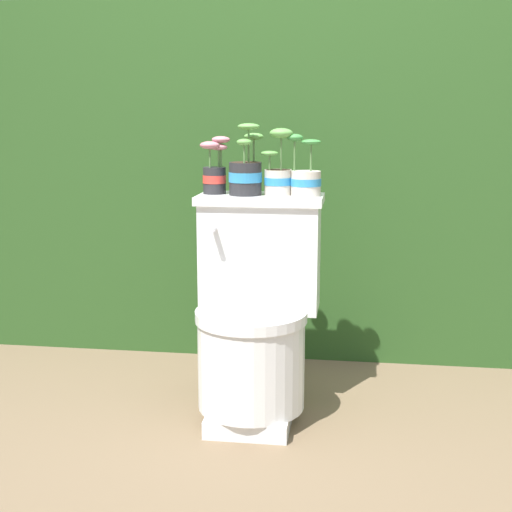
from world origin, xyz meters
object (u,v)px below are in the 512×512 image
object	(u,v)px
potted_plant_left	(215,172)
toilet	(255,315)
potted_plant_midleft	(246,173)
potted_plant_middle	(278,175)
potted_plant_midright	(306,179)

from	to	relation	value
potted_plant_left	toilet	bearing A→B (deg)	-41.63
potted_plant_midleft	toilet	bearing A→B (deg)	-67.57
toilet	potted_plant_left	bearing A→B (deg)	138.37
potted_plant_middle	potted_plant_midright	size ratio (longest dim) A/B	1.09
potted_plant_left	potted_plant_midright	world-z (taller)	potted_plant_midright
toilet	potted_plant_midleft	xyz separation A→B (m)	(-0.05, 0.13, 0.49)
potted_plant_middle	potted_plant_midleft	bearing A→B (deg)	-172.89
potted_plant_middle	potted_plant_midright	world-z (taller)	potted_plant_middle
potted_plant_left	potted_plant_middle	world-z (taller)	potted_plant_middle
potted_plant_left	potted_plant_middle	bearing A→B (deg)	-2.35
potted_plant_left	potted_plant_midleft	size ratio (longest dim) A/B	0.82
potted_plant_midright	potted_plant_left	bearing A→B (deg)	176.96
potted_plant_left	potted_plant_midright	xyz separation A→B (m)	(0.33, -0.02, -0.02)
toilet	potted_plant_midright	bearing A→B (deg)	39.63
toilet	potted_plant_middle	xyz separation A→B (m)	(0.06, 0.14, 0.48)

